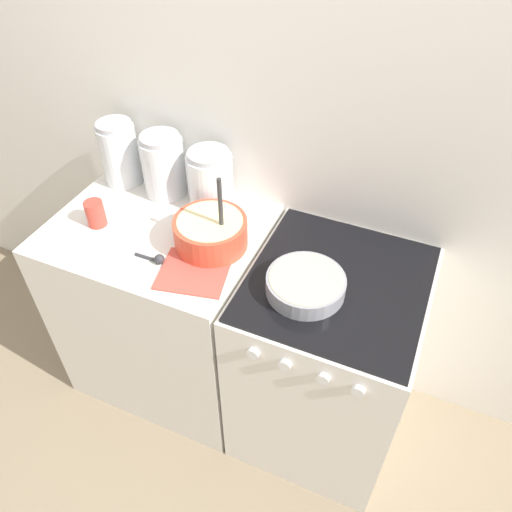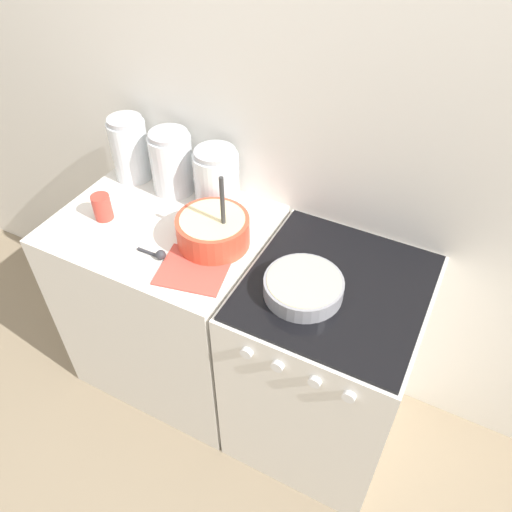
% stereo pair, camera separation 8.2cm
% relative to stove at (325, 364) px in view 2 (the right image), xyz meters
% --- Properties ---
extents(ground_plane, '(12.00, 12.00, 0.00)m').
position_rel_stove_xyz_m(ground_plane, '(-0.32, -0.32, -0.45)').
color(ground_plane, gray).
extents(wall_back, '(4.60, 0.05, 2.40)m').
position_rel_stove_xyz_m(wall_back, '(-0.32, 0.35, 0.75)').
color(wall_back, white).
rests_on(wall_back, ground_plane).
extents(countertop_cabinet, '(0.80, 0.65, 0.90)m').
position_rel_stove_xyz_m(countertop_cabinet, '(-0.72, 0.00, 0.00)').
color(countertop_cabinet, silver).
rests_on(countertop_cabinet, ground_plane).
extents(stove, '(0.61, 0.66, 0.90)m').
position_rel_stove_xyz_m(stove, '(0.00, 0.00, 0.00)').
color(stove, white).
rests_on(stove, ground_plane).
extents(mixing_bowl, '(0.27, 0.27, 0.30)m').
position_rel_stove_xyz_m(mixing_bowl, '(-0.48, -0.00, 0.51)').
color(mixing_bowl, '#D84C33').
rests_on(mixing_bowl, countertop_cabinet).
extents(baking_pan, '(0.26, 0.26, 0.06)m').
position_rel_stove_xyz_m(baking_pan, '(-0.09, -0.09, 0.48)').
color(baking_pan, gray).
rests_on(baking_pan, stove).
extents(storage_jar_left, '(0.15, 0.15, 0.27)m').
position_rel_stove_xyz_m(storage_jar_left, '(-1.00, 0.22, 0.57)').
color(storage_jar_left, silver).
rests_on(storage_jar_left, countertop_cabinet).
extents(storage_jar_middle, '(0.17, 0.17, 0.26)m').
position_rel_stove_xyz_m(storage_jar_middle, '(-0.80, 0.22, 0.56)').
color(storage_jar_middle, silver).
rests_on(storage_jar_middle, countertop_cabinet).
extents(storage_jar_right, '(0.18, 0.18, 0.24)m').
position_rel_stove_xyz_m(storage_jar_right, '(-0.59, 0.22, 0.55)').
color(storage_jar_right, silver).
rests_on(storage_jar_right, countertop_cabinet).
extents(tin_can, '(0.07, 0.07, 0.10)m').
position_rel_stove_xyz_m(tin_can, '(-0.93, -0.07, 0.50)').
color(tin_can, '#CC3F33').
rests_on(tin_can, countertop_cabinet).
extents(recipe_page, '(0.27, 0.25, 0.01)m').
position_rel_stove_xyz_m(recipe_page, '(-0.47, -0.16, 0.45)').
color(recipe_page, '#CC4C3F').
rests_on(recipe_page, countertop_cabinet).
extents(measuring_spoon, '(0.12, 0.04, 0.04)m').
position_rel_stove_xyz_m(measuring_spoon, '(-0.61, -0.16, 0.47)').
color(measuring_spoon, '#333338').
rests_on(measuring_spoon, countertop_cabinet).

